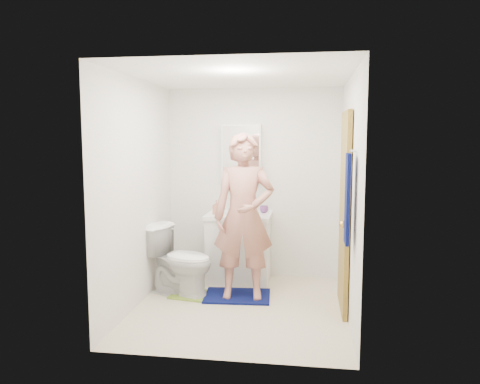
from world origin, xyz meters
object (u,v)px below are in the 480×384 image
object	(u,v)px
towel	(347,199)
toothbrush_cup	(264,209)
man	(244,216)
soap_dispenser	(216,207)
vanity_cabinet	(239,249)
toilet	(180,260)
medicine_cabinet	(241,152)

from	to	relation	value
towel	toothbrush_cup	xyz separation A→B (m)	(-0.88, 1.61, -0.36)
man	soap_dispenser	bearing A→B (deg)	122.29
vanity_cabinet	towel	distance (m)	2.08
towel	toilet	size ratio (longest dim) A/B	1.00
vanity_cabinet	medicine_cabinet	size ratio (longest dim) A/B	1.14
soap_dispenser	toothbrush_cup	world-z (taller)	soap_dispenser
toilet	soap_dispenser	size ratio (longest dim) A/B	4.59
toilet	man	size ratio (longest dim) A/B	0.44
vanity_cabinet	towel	size ratio (longest dim) A/B	1.00
towel	toilet	bearing A→B (deg)	153.27
towel	man	bearing A→B (deg)	140.70
toilet	medicine_cabinet	bearing A→B (deg)	-16.86
vanity_cabinet	toothbrush_cup	bearing A→B (deg)	22.41
towel	medicine_cabinet	bearing A→B (deg)	124.61
medicine_cabinet	toothbrush_cup	world-z (taller)	medicine_cabinet
medicine_cabinet	man	xyz separation A→B (m)	(0.15, -0.87, -0.67)
toilet	soap_dispenser	distance (m)	0.81
soap_dispenser	man	world-z (taller)	man
toothbrush_cup	man	bearing A→B (deg)	-101.25
man	vanity_cabinet	bearing A→B (deg)	98.58
soap_dispenser	man	bearing A→B (deg)	-53.28
medicine_cabinet	towel	world-z (taller)	medicine_cabinet
toilet	man	world-z (taller)	man
medicine_cabinet	man	size ratio (longest dim) A/B	0.39
toilet	man	xyz separation A→B (m)	(0.74, -0.05, 0.53)
toothbrush_cup	medicine_cabinet	bearing A→B (deg)	161.35
towel	soap_dispenser	size ratio (longest dim) A/B	4.60
man	toothbrush_cup	bearing A→B (deg)	74.32
towel	toothbrush_cup	bearing A→B (deg)	118.68
toilet	man	bearing A→B (deg)	-74.71
towel	vanity_cabinet	bearing A→B (deg)	128.47
man	toilet	bearing A→B (deg)	171.95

